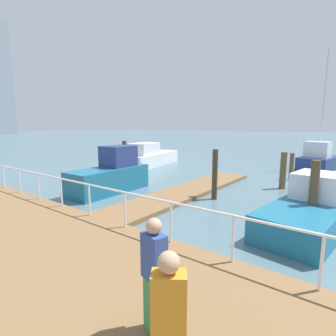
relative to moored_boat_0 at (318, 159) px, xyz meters
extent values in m
plane|color=slate|center=(-14.58, 14.58, -0.80)|extent=(300.00, 300.00, 0.00)
cube|color=olive|center=(-12.22, 4.20, -0.71)|extent=(11.73, 2.00, 0.18)
cylinder|color=white|center=(-17.73, -2.36, 0.12)|extent=(0.06, 0.06, 1.05)
cylinder|color=white|center=(-17.73, -0.68, 0.12)|extent=(0.06, 0.06, 1.05)
cylinder|color=white|center=(-17.73, 0.99, 0.12)|extent=(0.06, 0.06, 1.05)
cylinder|color=white|center=(-17.73, 2.66, 0.12)|extent=(0.06, 0.06, 1.05)
cylinder|color=white|center=(-17.73, 4.34, 0.12)|extent=(0.06, 0.06, 1.05)
cylinder|color=white|center=(-17.73, 6.01, 0.12)|extent=(0.06, 0.06, 1.05)
cylinder|color=white|center=(-17.73, 7.69, 0.12)|extent=(0.06, 0.06, 1.05)
cylinder|color=white|center=(-17.73, 9.36, 0.12)|extent=(0.06, 0.06, 1.05)
cylinder|color=white|center=(-17.73, 11.03, 0.12)|extent=(0.06, 0.06, 1.05)
cylinder|color=white|center=(-17.73, 1.83, 0.65)|extent=(0.06, 25.11, 0.06)
cylinder|color=brown|center=(-11.51, 8.34, -0.05)|extent=(0.32, 0.32, 1.52)
cylinder|color=brown|center=(-8.09, 0.61, 0.18)|extent=(0.33, 0.33, 1.98)
cylinder|color=brown|center=(-13.66, -1.62, 0.34)|extent=(0.27, 0.27, 2.30)
cylinder|color=brown|center=(-5.19, 0.81, 0.03)|extent=(0.27, 0.27, 1.68)
cylinder|color=#473826|center=(-12.18, 2.59, 0.35)|extent=(0.25, 0.25, 2.31)
cylinder|color=brown|center=(-11.40, 9.28, 0.41)|extent=(0.28, 0.28, 2.43)
cube|color=navy|center=(0.12, -0.02, -0.30)|extent=(4.32, 2.61, 1.02)
cube|color=white|center=(-0.42, 0.06, 0.80)|extent=(1.54, 1.81, 1.17)
cylinder|color=silver|center=(0.12, -0.02, 4.16)|extent=(0.12, 0.12, 7.90)
cube|color=#1E6B8C|center=(-13.53, -1.55, -0.37)|extent=(5.20, 2.58, 0.87)
cube|color=white|center=(-12.66, -1.67, 0.51)|extent=(1.79, 1.75, 0.88)
cube|color=white|center=(-5.76, 11.91, -0.29)|extent=(6.91, 3.18, 1.04)
cube|color=white|center=(-6.93, 11.69, 0.70)|extent=(2.92, 2.05, 0.93)
cube|color=#1E6B8C|center=(-14.22, 7.49, -0.18)|extent=(4.38, 1.78, 1.25)
cube|color=navy|center=(-13.53, 7.52, 0.98)|extent=(1.65, 1.36, 1.08)
cube|color=orange|center=(-20.93, -1.34, 0.77)|extent=(0.39, 0.42, 0.67)
sphere|color=tan|center=(-20.93, -1.34, 1.22)|extent=(0.23, 0.23, 0.23)
cube|color=#3F8C4C|center=(-20.27, -0.59, 0.01)|extent=(0.26, 0.32, 0.83)
cube|color=#334C99|center=(-20.27, -0.59, 0.76)|extent=(0.30, 0.40, 0.66)
sphere|color=tan|center=(-20.27, -0.59, 1.20)|extent=(0.23, 0.23, 0.23)
camera|label=1|loc=(-22.85, -2.78, 2.55)|focal=28.00mm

